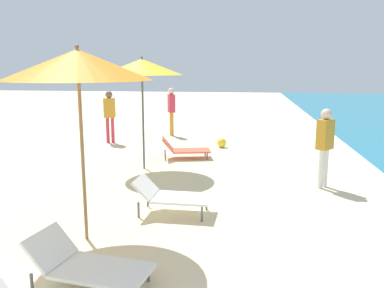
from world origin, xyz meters
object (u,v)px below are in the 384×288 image
lounger_second_shoreside (171,195)px  umbrella_farthest (142,67)px  person_walking_mid (171,107)px  lounger_second_inland (87,264)px  lounger_farthest_shoreside (184,149)px  person_walking_near (325,140)px  person_walking_far (110,111)px  umbrella_second (78,65)px  beach_ball (222,143)px

lounger_second_shoreside → umbrella_farthest: size_ratio=0.48×
person_walking_mid → lounger_second_inland: bearing=72.4°
lounger_farthest_shoreside → person_walking_near: 4.15m
person_walking_far → lounger_farthest_shoreside: bearing=-134.1°
lounger_second_inland → person_walking_mid: bearing=104.8°
lounger_second_shoreside → person_walking_near: 3.57m
umbrella_second → lounger_second_inland: 2.64m
lounger_second_shoreside → beach_ball: bearing=87.3°
lounger_farthest_shoreside → beach_ball: lounger_farthest_shoreside is taller
lounger_second_inland → umbrella_farthest: (-0.74, 5.48, 2.26)m
person_walking_mid → person_walking_far: person_walking_mid is taller
lounger_second_inland → beach_ball: size_ratio=4.98×
lounger_second_inland → person_walking_near: person_walking_near is taller
lounger_second_inland → beach_ball: bearing=92.5°
lounger_second_shoreside → umbrella_second: bearing=-129.0°
umbrella_second → lounger_farthest_shoreside: 6.01m
person_walking_mid → beach_ball: bearing=112.0°
umbrella_farthest → beach_ball: (1.77, 2.97, -2.37)m
lounger_farthest_shoreside → person_walking_far: bearing=132.5°
umbrella_farthest → beach_ball: bearing=59.2°
lounger_second_inland → person_walking_near: bearing=61.6°
lounger_second_shoreside → person_walking_near: person_walking_near is taller
umbrella_farthest → lounger_farthest_shoreside: (0.83, 1.28, -2.25)m
person_walking_mid → person_walking_far: size_ratio=1.02×
umbrella_second → person_walking_near: 5.29m
person_walking_near → lounger_second_inland: bearing=-87.5°
umbrella_second → person_walking_mid: umbrella_second is taller
umbrella_farthest → person_walking_far: size_ratio=1.59×
umbrella_second → umbrella_farthest: size_ratio=1.02×
lounger_second_shoreside → person_walking_mid: person_walking_mid is taller
lounger_farthest_shoreside → person_walking_far: size_ratio=0.83×
lounger_second_shoreside → lounger_farthest_shoreside: 4.34m
umbrella_farthest → beach_ball: 4.19m
person_walking_far → lounger_second_shoreside: bearing=-161.6°
beach_ball → person_walking_far: bearing=175.4°
person_walking_far → beach_ball: person_walking_far is taller
person_walking_far → beach_ball: 3.90m
lounger_farthest_shoreside → beach_ball: (0.94, 1.70, -0.12)m
umbrella_farthest → person_walking_near: size_ratio=1.65×
lounger_second_inland → lounger_farthest_shoreside: lounger_farthest_shoreside is taller
lounger_second_shoreside → beach_ball: lounger_second_shoreside is taller
lounger_second_inland → person_walking_mid: size_ratio=0.84×
umbrella_second → person_walking_far: bearing=106.5°
umbrella_second → lounger_second_inland: size_ratio=1.89×
lounger_second_inland → beach_ball: 8.52m
lounger_farthest_shoreside → umbrella_second: bearing=-108.7°
lounger_second_inland → umbrella_farthest: bearing=107.2°
lounger_second_shoreside → person_walking_mid: size_ratio=0.75×
umbrella_farthest → person_walking_near: bearing=-14.4°
umbrella_second → lounger_farthest_shoreside: size_ratio=1.95×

